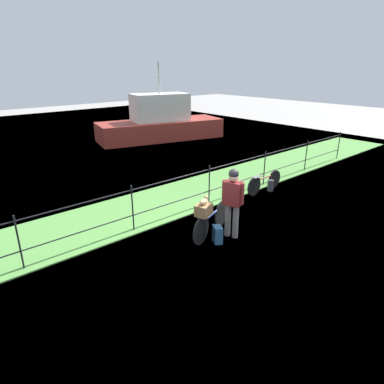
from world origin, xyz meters
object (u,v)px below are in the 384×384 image
cyclist_person (233,197)px  bicycle_parked (264,182)px  mooring_bollard (270,186)px  bicycle_main (211,221)px  wooden_crate (204,210)px  backpack_on_paving (217,234)px  moored_boat_near (160,123)px  terrier_dog (204,201)px

cyclist_person → bicycle_parked: bearing=24.4°
mooring_bollard → bicycle_main: bearing=-165.7°
wooden_crate → backpack_on_paving: (0.23, -0.23, -0.61)m
backpack_on_paving → wooden_crate: bearing=-107.1°
wooden_crate → bicycle_parked: (3.72, 1.13, -0.48)m
wooden_crate → cyclist_person: size_ratio=0.22×
mooring_bollard → wooden_crate: bearing=-165.3°
backpack_on_paving → moored_boat_near: (5.90, 10.26, 0.67)m
backpack_on_paving → terrier_dog: bearing=-111.2°
wooden_crate → mooring_bollard: 4.12m
bicycle_main → wooden_crate: size_ratio=4.44×
wooden_crate → backpack_on_paving: size_ratio=0.94×
bicycle_main → wooden_crate: wooden_crate is taller
mooring_bollard → moored_boat_near: moored_boat_near is taller
bicycle_main → mooring_bollard: bicycle_main is taller
terrier_dog → moored_boat_near: size_ratio=0.05×
mooring_bollard → bicycle_parked: bicycle_parked is taller
cyclist_person → bicycle_parked: size_ratio=1.00×
backpack_on_paving → moored_boat_near: bearing=178.9°
moored_boat_near → cyclist_person: bearing=-117.9°
terrier_dog → backpack_on_paving: bearing=-50.0°
terrier_dog → cyclist_person: bearing=-20.9°
bicycle_main → mooring_bollard: 3.68m
backpack_on_paving → mooring_bollard: backpack_on_paving is taller
terrier_dog → cyclist_person: (0.66, -0.25, -0.01)m
backpack_on_paving → mooring_bollard: bearing=137.6°
terrier_dog → bicycle_parked: (3.70, 1.13, -0.69)m
cyclist_person → bicycle_parked: cyclist_person is taller
bicycle_main → backpack_on_paving: size_ratio=4.18×
terrier_dog → cyclist_person: 0.71m
moored_boat_near → backpack_on_paving: bearing=-119.9°
bicycle_main → backpack_on_paving: (-0.15, -0.36, -0.16)m
bicycle_main → terrier_dog: size_ratio=5.17×
wooden_crate → cyclist_person: bearing=-19.6°
cyclist_person → terrier_dog: bearing=159.1°
mooring_bollard → cyclist_person: bearing=-158.6°
bicycle_parked → backpack_on_paving: bearing=-158.6°
cyclist_person → mooring_bollard: cyclist_person is taller
terrier_dog → bicycle_parked: terrier_dog is taller
backpack_on_paving → bicycle_parked: bearing=140.1°
wooden_crate → backpack_on_paving: 0.69m
cyclist_person → moored_boat_near: 11.62m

